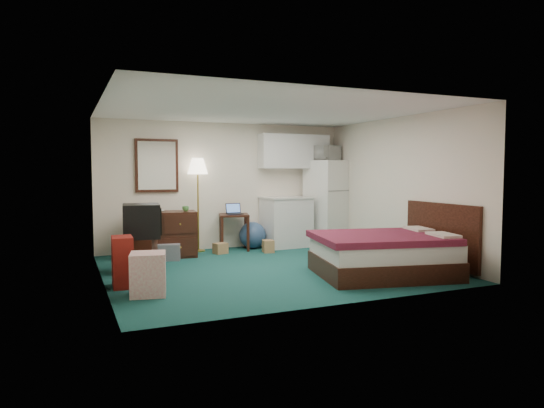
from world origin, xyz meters
name	(u,v)px	position (x,y,z in m)	size (l,w,h in m)	color
floor	(269,268)	(0.00, 0.00, 0.00)	(5.00, 4.50, 0.01)	#113C39
ceiling	(269,110)	(0.00, 0.00, 2.50)	(5.00, 4.50, 0.01)	white
walls	(269,190)	(0.00, 0.00, 1.25)	(5.01, 4.51, 2.50)	white
mirror	(157,166)	(-1.35, 2.22, 1.65)	(0.80, 0.06, 1.00)	white
upper_cabinets	(294,152)	(1.45, 2.08, 1.95)	(1.50, 0.35, 0.70)	silver
headboard	(441,235)	(2.46, -1.15, 0.55)	(0.06, 1.56, 1.00)	black
dresser	(162,234)	(-1.37, 1.69, 0.41)	(1.21, 0.55, 0.82)	black
floor_lamp	(198,205)	(-0.61, 2.05, 0.90)	(0.39, 0.39, 1.79)	gold
desk	(234,232)	(0.08, 1.93, 0.35)	(0.56, 0.56, 0.71)	black
exercise_ball	(253,235)	(0.47, 1.96, 0.27)	(0.53, 0.53, 0.53)	#324F79
kitchen_counter	(286,222)	(1.20, 1.91, 0.50)	(0.90, 0.69, 0.99)	silver
fridge	(327,202)	(2.13, 1.88, 0.88)	(0.73, 0.73, 1.77)	white
bed	(383,255)	(1.36, -1.15, 0.30)	(1.90, 1.48, 0.61)	#431014
tv_stand	(138,255)	(-1.95, 0.58, 0.26)	(0.53, 0.58, 0.53)	black
suitcase	(122,262)	(-2.28, -0.35, 0.34)	(0.26, 0.42, 0.68)	#610B12
retail_box	(148,274)	(-2.03, -0.92, 0.27)	(0.43, 0.43, 0.54)	white
file_bin	(168,252)	(-1.33, 1.36, 0.14)	(0.40, 0.30, 0.28)	slate
cardboard_box_a	(220,248)	(-0.30, 1.62, 0.10)	(0.24, 0.20, 0.20)	#9E724C
cardboard_box_b	(268,246)	(0.58, 1.39, 0.12)	(0.20, 0.23, 0.23)	#9E724C
laptop	(235,209)	(0.07, 1.87, 0.81)	(0.30, 0.24, 0.21)	black
crt_tv	(141,221)	(-1.89, 0.56, 0.79)	(0.56, 0.60, 0.52)	black
microwave	(326,151)	(2.11, 1.91, 1.96)	(0.57, 0.31, 0.38)	white
book_a	(147,206)	(-1.64, 1.64, 0.93)	(0.16, 0.02, 0.22)	#9E724C
book_b	(153,205)	(-1.50, 1.80, 0.94)	(0.18, 0.02, 0.24)	#9E724C
mug	(186,208)	(-0.96, 1.57, 0.88)	(0.12, 0.09, 0.12)	#43833C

